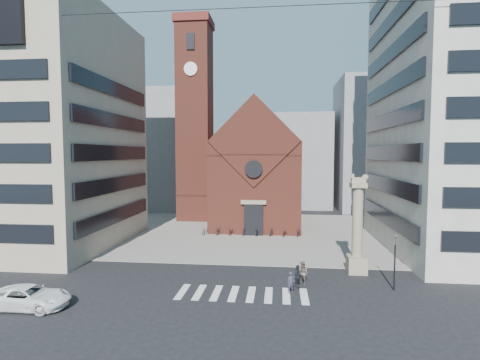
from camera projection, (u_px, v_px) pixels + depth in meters
name	position (u px, v px, depth m)	size (l,w,h in m)	color
ground	(239.00, 280.00, 30.79)	(120.00, 120.00, 0.00)	black
piazza	(255.00, 232.00, 49.64)	(46.00, 30.00, 0.05)	gray
zebra_crossing	(242.00, 294.00, 27.76)	(10.20, 3.20, 0.01)	white
church	(257.00, 170.00, 55.07)	(12.00, 16.65, 18.00)	brown
campanile	(195.00, 120.00, 58.52)	(5.50, 5.50, 31.20)	brown
building_left	(38.00, 131.00, 42.33)	(18.00, 20.00, 26.00)	tan
building_right	(480.00, 100.00, 39.06)	(18.00, 22.00, 32.00)	beige
bg_block_left	(158.00, 151.00, 71.81)	(16.00, 14.00, 22.00)	gray
bg_block_mid	(294.00, 161.00, 74.18)	(14.00, 12.00, 18.00)	gray
bg_block_right	(381.00, 145.00, 69.31)	(16.00, 14.00, 24.00)	gray
lion_column	(357.00, 234.00, 32.48)	(1.63, 1.60, 8.68)	gray
traffic_light	(395.00, 261.00, 28.38)	(0.13, 0.16, 4.30)	black
white_car	(29.00, 297.00, 25.16)	(2.51, 5.45, 1.51)	white
pedestrian_0	(291.00, 283.00, 27.86)	(0.59, 0.39, 1.62)	#322E40
pedestrian_1	(303.00, 273.00, 29.62)	(0.91, 0.71, 1.87)	#5F544C
pedestrian_2	(297.00, 277.00, 28.80)	(1.09, 0.45, 1.86)	#222228
scooter_0	(206.00, 231.00, 48.07)	(0.60, 1.71, 0.90)	black
scooter_1	(219.00, 231.00, 47.89)	(0.47, 1.66, 1.00)	black
scooter_2	(232.00, 231.00, 47.71)	(0.60, 1.71, 0.90)	black
scooter_3	(245.00, 231.00, 47.53)	(0.47, 1.66, 1.00)	black
scooter_4	(259.00, 232.00, 47.36)	(0.60, 1.71, 0.90)	black
scooter_5	(272.00, 232.00, 47.18)	(0.47, 1.66, 1.00)	black
scooter_6	(286.00, 233.00, 47.00)	(0.60, 1.71, 0.90)	black
scooter_7	(299.00, 233.00, 46.82)	(0.47, 1.66, 1.00)	black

